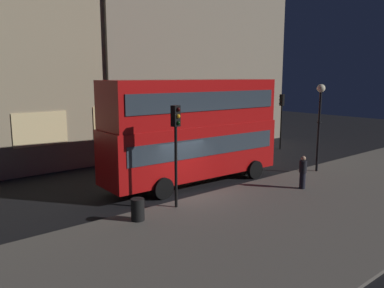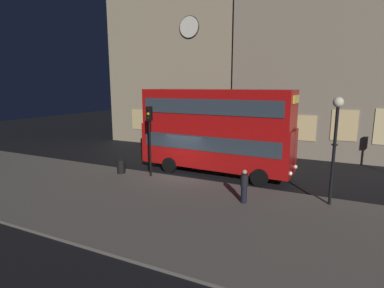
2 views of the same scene
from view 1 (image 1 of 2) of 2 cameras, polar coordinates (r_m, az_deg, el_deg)
name	(u,v)px [view 1 (image 1 of 2)]	position (r m, az deg, el deg)	size (l,w,h in m)	color
ground_plane	(186,196)	(18.31, -0.91, -7.59)	(80.00, 80.00, 0.00)	black
sidewalk_slab	(268,225)	(15.02, 11.09, -11.55)	(44.00, 8.70, 0.12)	#5B564F
building_with_clock	(11,29)	(27.10, -24.93, 15.04)	(17.59, 8.24, 16.69)	tan
building_plain_facade	(172,31)	(33.39, -3.01, 16.13)	(16.98, 10.02, 18.25)	gray
double_decker_bus	(193,127)	(19.76, 0.16, 2.52)	(9.86, 3.03, 5.33)	#B20F0F
traffic_light_near_kerb	(176,135)	(15.73, -2.36, 1.31)	(0.36, 0.38, 4.24)	black
traffic_light_far_side	(281,110)	(30.09, 12.96, 4.87)	(0.36, 0.39, 4.17)	black
street_lamp	(320,110)	(23.01, 18.21, 4.77)	(0.46, 0.46, 4.95)	black
pedestrian	(303,172)	(19.57, 15.92, -3.96)	(0.36, 0.36, 1.61)	black
litter_bin	(138,209)	(15.03, -7.96, -9.48)	(0.51, 0.51, 0.84)	black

